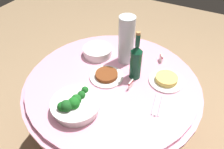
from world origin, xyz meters
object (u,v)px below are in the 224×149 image
Objects in this scene: serving_tongs at (157,106)px; food_plate_noodles at (166,80)px; decorative_fruit_vase at (126,42)px; label_placard_mid at (161,58)px; plate_stack at (98,51)px; wine_bottle at (136,61)px; label_placard_rear at (131,84)px; food_plate_stir_fry at (107,76)px; label_placard_front at (133,40)px; broccoli_bowl at (75,105)px.

serving_tongs is 0.76× the size of food_plate_noodles.
decorative_fruit_vase reaches higher than label_placard_mid.
wine_bottle is (0.09, 0.34, 0.10)m from plate_stack.
decorative_fruit_vase is 6.18× the size of label_placard_rear.
wine_bottle is at bearing 121.02° from food_plate_stir_fry.
wine_bottle is 0.15m from label_placard_rear.
food_plate_noodles is 0.22m from label_placard_mid.
label_placard_front is (-0.31, -0.37, 0.01)m from food_plate_noodles.
food_plate_stir_fry is (0.19, 0.18, -0.02)m from plate_stack.
wine_bottle is 2.00× the size of serving_tongs.
label_placard_front is at bearing -158.02° from label_placard_rear.
label_placard_front is (-0.54, -0.39, 0.03)m from serving_tongs.
serving_tongs is 3.05× the size of label_placard_rear.
wine_bottle reaches higher than label_placard_mid.
food_plate_noodles is (0.08, 0.33, -0.14)m from decorative_fruit_vase.
decorative_fruit_vase is 2.03× the size of serving_tongs.
decorative_fruit_vase reaches higher than food_plate_noodles.
food_plate_stir_fry is 0.42m from label_placard_mid.
food_plate_noodles is at bearing 103.01° from wine_bottle.
label_placard_front reaches higher than food_plate_stir_fry.
serving_tongs is 0.76× the size of food_plate_stir_fry.
broccoli_bowl reaches higher than food_plate_noodles.
food_plate_noodles is (-0.22, -0.02, 0.01)m from serving_tongs.
label_placard_mid reaches higher than serving_tongs.
plate_stack reaches higher than label_placard_mid.
food_plate_noodles reaches higher than serving_tongs.
wine_bottle is 0.18m from decorative_fruit_vase.
broccoli_bowl is 0.71m from label_placard_mid.
label_placard_mid is (-0.41, -0.12, 0.03)m from serving_tongs.
label_placard_front is (-0.26, 0.17, 0.00)m from plate_stack.
label_placard_mid and label_placard_rear have the same top height.
label_placard_rear is at bearing 60.22° from plate_stack.
broccoli_bowl is 0.82× the size of decorative_fruit_vase.
wine_bottle is 0.41m from label_placard_front.
food_plate_noodles is at bearing 84.85° from plate_stack.
broccoli_bowl is 0.37m from label_placard_rear.
label_placard_mid reaches higher than food_plate_stir_fry.
label_placard_rear is (0.11, 0.02, -0.10)m from wine_bottle.
wine_bottle is 0.31m from serving_tongs.
wine_bottle is at bearing 25.28° from label_placard_front.
label_placard_rear is (-0.31, 0.20, -0.01)m from broccoli_bowl.
serving_tongs is 0.39m from food_plate_stir_fry.
label_placard_rear is (0.47, 0.19, 0.00)m from label_placard_front.
label_placard_front is (-0.45, -0.01, 0.02)m from food_plate_stir_fry.
plate_stack is 0.37m from wine_bottle.
label_placard_rear is at bearing -48.93° from food_plate_noodles.
food_plate_stir_fry is 0.18m from label_placard_rear.
wine_bottle is 6.11× the size of label_placard_rear.
serving_tongs is 0.66m from label_placard_front.
label_placard_mid is (-0.11, 0.23, -0.12)m from decorative_fruit_vase.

